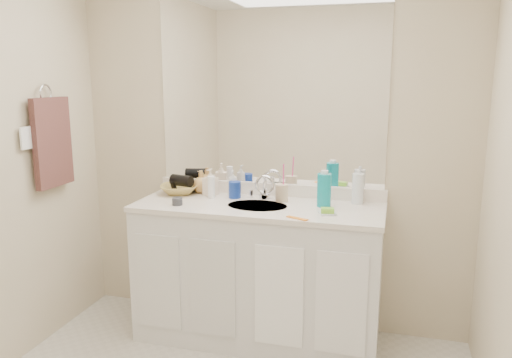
{
  "coord_description": "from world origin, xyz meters",
  "views": [
    {
      "loc": [
        0.79,
        -1.83,
        1.65
      ],
      "look_at": [
        0.0,
        0.97,
        1.05
      ],
      "focal_mm": 35.0,
      "sensor_mm": 36.0,
      "label": 1
    }
  ],
  "objects": [
    {
      "name": "green_soap",
      "position": [
        0.44,
        0.92,
        0.9
      ],
      "size": [
        0.08,
        0.06,
        0.03
      ],
      "primitive_type": "cube",
      "rotation": [
        0.0,
        0.0,
        0.18
      ],
      "color": "#7FCC31",
      "rests_on": "soap_dish"
    },
    {
      "name": "soap_dish",
      "position": [
        0.44,
        0.92,
        0.89
      ],
      "size": [
        0.11,
        0.1,
        0.01
      ],
      "primitive_type": "cube",
      "rotation": [
        0.0,
        0.0,
        0.39
      ],
      "color": "silver",
      "rests_on": "countertop"
    },
    {
      "name": "tan_cup",
      "position": [
        0.12,
        1.15,
        0.93
      ],
      "size": [
        0.1,
        0.1,
        0.11
      ],
      "primitive_type": "cylinder",
      "rotation": [
        0.0,
        0.0,
        -0.27
      ],
      "color": "beige",
      "rests_on": "countertop"
    },
    {
      "name": "soap_bottle_white",
      "position": [
        -0.22,
        1.2,
        0.97
      ],
      "size": [
        0.08,
        0.08,
        0.17
      ],
      "primitive_type": "imported",
      "rotation": [
        0.0,
        0.0,
        0.18
      ],
      "color": "silver",
      "rests_on": "countertop"
    },
    {
      "name": "mouthwash_bottle",
      "position": [
        0.39,
        1.09,
        0.98
      ],
      "size": [
        0.09,
        0.09,
        0.2
      ],
      "primitive_type": "cylinder",
      "rotation": [
        0.0,
        0.0,
        -0.11
      ],
      "color": "#0D94A2",
      "rests_on": "countertop"
    },
    {
      "name": "dark_jar",
      "position": [
        -0.47,
        0.88,
        0.9
      ],
      "size": [
        0.07,
        0.07,
        0.04
      ],
      "primitive_type": "cylinder",
      "rotation": [
        0.0,
        0.0,
        0.06
      ],
      "color": "#303237",
      "rests_on": "countertop"
    },
    {
      "name": "clear_pump_bottle",
      "position": [
        0.58,
        1.22,
        0.97
      ],
      "size": [
        0.08,
        0.08,
        0.19
      ],
      "primitive_type": "cylinder",
      "rotation": [
        0.0,
        0.0,
        0.16
      ],
      "color": "white",
      "rests_on": "countertop"
    },
    {
      "name": "sink_basin",
      "position": [
        0.0,
        1.0,
        0.87
      ],
      "size": [
        0.37,
        0.37,
        0.02
      ],
      "primitive_type": "cylinder",
      "color": "beige",
      "rests_on": "countertop"
    },
    {
      "name": "extra_white_bottle",
      "position": [
        -0.34,
        1.1,
        0.95
      ],
      "size": [
        0.05,
        0.05,
        0.14
      ],
      "primitive_type": "cylinder",
      "rotation": [
        0.0,
        0.0,
        0.24
      ],
      "color": "white",
      "rests_on": "countertop"
    },
    {
      "name": "hair_dryer",
      "position": [
        -0.57,
        1.16,
        0.97
      ],
      "size": [
        0.17,
        0.11,
        0.08
      ],
      "primitive_type": "cylinder",
      "rotation": [
        0.0,
        1.57,
        -0.25
      ],
      "color": "black",
      "rests_on": "wicker_basket"
    },
    {
      "name": "mirror",
      "position": [
        0.0,
        1.29,
        1.56
      ],
      "size": [
        1.48,
        0.01,
        1.2
      ],
      "primitive_type": "cube",
      "color": "white",
      "rests_on": "wall_back"
    },
    {
      "name": "switch_plate",
      "position": [
        -1.27,
        0.57,
        1.3
      ],
      "size": [
        0.01,
        0.08,
        0.13
      ],
      "primitive_type": "cube",
      "color": "white",
      "rests_on": "wall_left"
    },
    {
      "name": "toothbrush",
      "position": [
        0.13,
        1.15,
        1.03
      ],
      "size": [
        0.02,
        0.04,
        0.18
      ],
      "primitive_type": "cylinder",
      "rotation": [
        0.14,
        0.0,
        0.21
      ],
      "color": "#FD4294",
      "rests_on": "tan_cup"
    },
    {
      "name": "orange_comb",
      "position": [
        0.29,
        0.79,
        0.88
      ],
      "size": [
        0.13,
        0.08,
        0.01
      ],
      "primitive_type": "cube",
      "rotation": [
        0.0,
        0.0,
        -0.4
      ],
      "color": "orange",
      "rests_on": "countertop"
    },
    {
      "name": "wicker_basket",
      "position": [
        -0.59,
        1.16,
        0.91
      ],
      "size": [
        0.32,
        0.32,
        0.06
      ],
      "primitive_type": "imported",
      "rotation": [
        0.0,
        0.0,
        0.34
      ],
      "color": "#A58942",
      "rests_on": "countertop"
    },
    {
      "name": "soap_bottle_cream",
      "position": [
        -0.37,
        1.18,
        0.97
      ],
      "size": [
        0.1,
        0.1,
        0.18
      ],
      "primitive_type": "imported",
      "rotation": [
        0.0,
        0.0,
        -0.23
      ],
      "color": "#F7E2C9",
      "rests_on": "countertop"
    },
    {
      "name": "countertop",
      "position": [
        0.0,
        1.02,
        0.86
      ],
      "size": [
        1.52,
        0.57,
        0.03
      ],
      "primitive_type": "cube",
      "color": "white",
      "rests_on": "vanity_cabinet"
    },
    {
      "name": "wall_back",
      "position": [
        0.0,
        1.3,
        1.2
      ],
      "size": [
        2.6,
        0.02,
        2.4
      ],
      "primitive_type": "cube",
      "color": "beige",
      "rests_on": "floor"
    },
    {
      "name": "backsplash",
      "position": [
        0.0,
        1.29,
        0.92
      ],
      "size": [
        1.52,
        0.03,
        0.08
      ],
      "primitive_type": "cube",
      "color": "white",
      "rests_on": "countertop"
    },
    {
      "name": "vanity_cabinet",
      "position": [
        0.0,
        1.02,
        0.42
      ],
      "size": [
        1.5,
        0.55,
        0.85
      ],
      "primitive_type": "cube",
      "color": "silver",
      "rests_on": "floor"
    },
    {
      "name": "hand_towel",
      "position": [
        -1.25,
        0.77,
        1.25
      ],
      "size": [
        0.04,
        0.32,
        0.55
      ],
      "primitive_type": "cube",
      "color": "#341D1C",
      "rests_on": "towel_ring"
    },
    {
      "name": "soap_bottle_yellow",
      "position": [
        -0.46,
        1.23,
        0.96
      ],
      "size": [
        0.15,
        0.15,
        0.15
      ],
      "primitive_type": "imported",
      "rotation": [
        0.0,
        0.0,
        -0.42
      ],
      "color": "tan",
      "rests_on": "countertop"
    },
    {
      "name": "blue_mug",
      "position": [
        -0.19,
        1.15,
        0.93
      ],
      "size": [
        0.09,
        0.09,
        0.11
      ],
      "primitive_type": "cylinder",
      "rotation": [
        0.0,
        0.0,
        0.17
      ],
      "color": "#163497",
      "rests_on": "countertop"
    },
    {
      "name": "faucet",
      "position": [
        0.0,
        1.18,
        0.94
      ],
      "size": [
        0.02,
        0.02,
        0.11
      ],
      "primitive_type": "cylinder",
      "color": "silver",
      "rests_on": "countertop"
    },
    {
      "name": "towel_ring",
      "position": [
        -1.27,
        0.77,
        1.55
      ],
      "size": [
        0.01,
        0.11,
        0.11
      ],
      "primitive_type": "torus",
      "rotation": [
        0.0,
        1.57,
        0.0
      ],
      "color": "silver",
      "rests_on": "wall_left"
    }
  ]
}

